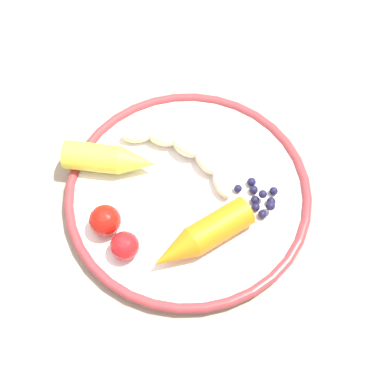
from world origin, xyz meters
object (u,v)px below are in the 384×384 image
at_px(carrot_orange, 206,236).
at_px(tomato_near, 109,220).
at_px(plate, 192,193).
at_px(carrot_yellow, 114,159).
at_px(banana, 188,150).
at_px(blueberry_pile, 261,199).
at_px(tomato_mid, 129,245).
at_px(dining_table, 163,199).

relative_size(carrot_orange, tomato_near, 3.47).
bearing_deg(carrot_orange, plate, -174.27).
xyz_separation_m(carrot_orange, carrot_yellow, (-0.12, -0.10, -0.00)).
height_order(plate, tomato_near, tomato_near).
xyz_separation_m(banana, blueberry_pile, (0.08, 0.08, -0.01)).
bearing_deg(blueberry_pile, carrot_yellow, -112.74).
distance_m(plate, carrot_yellow, 0.11).
distance_m(blueberry_pile, tomato_mid, 0.17).
bearing_deg(dining_table, banana, 97.60).
distance_m(carrot_yellow, tomato_near, 0.08).
bearing_deg(dining_table, carrot_yellow, -90.16).
bearing_deg(plate, banana, 177.82).
bearing_deg(banana, dining_table, -82.40).
distance_m(plate, tomato_mid, 0.11).
relative_size(dining_table, plate, 3.24).
xyz_separation_m(dining_table, tomato_mid, (0.12, -0.05, 0.12)).
distance_m(dining_table, carrot_yellow, 0.13).
distance_m(tomato_near, tomato_mid, 0.04).
bearing_deg(blueberry_pile, tomato_mid, -74.58).
bearing_deg(dining_table, carrot_orange, 19.98).
bearing_deg(banana, tomato_mid, -34.25).
bearing_deg(blueberry_pile, dining_table, -121.50).
height_order(dining_table, blueberry_pile, blueberry_pile).
xyz_separation_m(plate, blueberry_pile, (0.02, 0.08, 0.01)).
xyz_separation_m(banana, tomato_mid, (0.12, -0.08, 0.00)).
bearing_deg(dining_table, tomato_near, -38.23).
xyz_separation_m(carrot_yellow, tomato_near, (0.08, -0.01, 0.00)).
distance_m(dining_table, banana, 0.12).
bearing_deg(tomato_near, dining_table, 141.77).
bearing_deg(blueberry_pile, banana, -134.05).
xyz_separation_m(dining_table, carrot_orange, (0.12, 0.04, 0.12)).
bearing_deg(carrot_orange, tomato_mid, -90.38).
height_order(dining_table, tomato_near, tomato_near).
xyz_separation_m(banana, carrot_yellow, (0.00, -0.09, 0.01)).
bearing_deg(plate, blueberry_pile, 74.08).
bearing_deg(blueberry_pile, plate, -105.92).
relative_size(dining_table, tomato_mid, 29.28).
bearing_deg(tomato_near, banana, 130.46).
relative_size(dining_table, carrot_orange, 7.60).
distance_m(carrot_orange, tomato_mid, 0.09).
bearing_deg(banana, carrot_orange, 2.27).
bearing_deg(tomato_mid, carrot_orange, 89.62).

